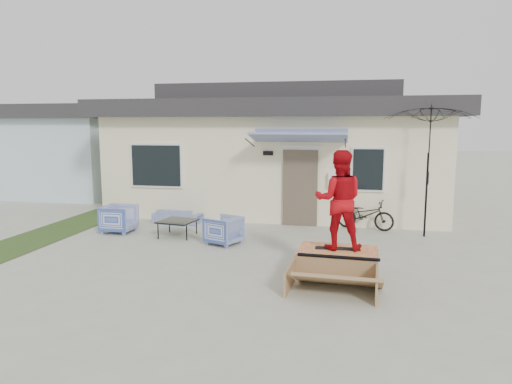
% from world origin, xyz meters
% --- Properties ---
extents(ground, '(90.00, 90.00, 0.00)m').
position_xyz_m(ground, '(0.00, 0.00, 0.00)').
color(ground, '#A3A492').
rests_on(ground, ground).
extents(grass_strip, '(1.40, 8.00, 0.01)m').
position_xyz_m(grass_strip, '(-5.20, 2.00, 0.00)').
color(grass_strip, '#2A411A').
rests_on(grass_strip, ground).
extents(house, '(10.80, 8.49, 4.10)m').
position_xyz_m(house, '(0.00, 7.99, 1.94)').
color(house, beige).
rests_on(house, ground).
extents(neighbor_house, '(8.60, 7.60, 3.50)m').
position_xyz_m(neighbor_house, '(-10.50, 10.00, 1.78)').
color(neighbor_house, silver).
rests_on(neighbor_house, ground).
extents(loveseat, '(1.41, 0.49, 0.54)m').
position_xyz_m(loveseat, '(-2.43, 4.08, 0.27)').
color(loveseat, '#264193').
rests_on(loveseat, ground).
extents(armchair_left, '(0.72, 0.77, 0.79)m').
position_xyz_m(armchair_left, '(-3.51, 2.70, 0.40)').
color(armchair_left, '#264193').
rests_on(armchair_left, ground).
extents(armchair_right, '(0.89, 0.91, 0.73)m').
position_xyz_m(armchair_right, '(-0.53, 2.08, 0.37)').
color(armchair_right, '#264193').
rests_on(armchair_right, ground).
extents(coffee_table, '(0.95, 0.95, 0.41)m').
position_xyz_m(coffee_table, '(-1.87, 2.60, 0.20)').
color(coffee_table, black).
rests_on(coffee_table, ground).
extents(bicycle, '(1.61, 0.90, 0.97)m').
position_xyz_m(bicycle, '(2.76, 4.34, 0.49)').
color(bicycle, black).
rests_on(bicycle, ground).
extents(patio_umbrella, '(2.80, 2.71, 2.20)m').
position_xyz_m(patio_umbrella, '(4.20, 3.80, 1.75)').
color(patio_umbrella, black).
rests_on(patio_umbrella, ground).
extents(skate_ramp, '(1.53, 1.98, 0.48)m').
position_xyz_m(skate_ramp, '(2.14, 0.32, 0.24)').
color(skate_ramp, olive).
rests_on(skate_ramp, ground).
extents(skateboard, '(0.84, 0.25, 0.05)m').
position_xyz_m(skateboard, '(2.14, 0.37, 0.50)').
color(skateboard, black).
rests_on(skateboard, skate_ramp).
extents(skater, '(0.93, 0.74, 1.83)m').
position_xyz_m(skater, '(2.14, 0.37, 1.44)').
color(skater, '#B10810').
rests_on(skater, skateboard).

